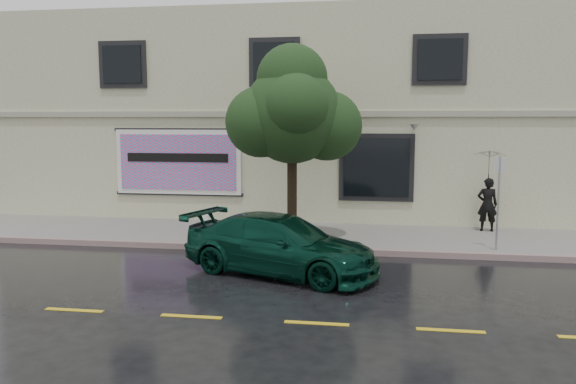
# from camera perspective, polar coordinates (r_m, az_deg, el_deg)

# --- Properties ---
(ground) EXTENTS (90.00, 90.00, 0.00)m
(ground) POSITION_cam_1_polar(r_m,az_deg,el_deg) (13.40, -5.04, -7.46)
(ground) COLOR black
(ground) RESTS_ON ground
(sidewalk) EXTENTS (20.00, 3.50, 0.15)m
(sidewalk) POSITION_cam_1_polar(r_m,az_deg,el_deg) (16.48, -2.37, -4.37)
(sidewalk) COLOR gray
(sidewalk) RESTS_ON ground
(curb) EXTENTS (20.00, 0.18, 0.16)m
(curb) POSITION_cam_1_polar(r_m,az_deg,el_deg) (14.80, -3.66, -5.72)
(curb) COLOR gray
(curb) RESTS_ON ground
(road_marking) EXTENTS (19.00, 0.12, 0.01)m
(road_marking) POSITION_cam_1_polar(r_m,az_deg,el_deg) (10.19, -9.79, -12.35)
(road_marking) COLOR gold
(road_marking) RESTS_ON ground
(building) EXTENTS (20.00, 8.12, 7.00)m
(building) POSITION_cam_1_polar(r_m,az_deg,el_deg) (21.80, 0.49, 7.56)
(building) COLOR beige
(building) RESTS_ON ground
(billboard) EXTENTS (4.30, 0.16, 2.20)m
(billboard) POSITION_cam_1_polar(r_m,az_deg,el_deg) (18.65, -11.12, 3.01)
(billboard) COLOR white
(billboard) RESTS_ON ground
(car) EXTENTS (4.91, 3.40, 1.31)m
(car) POSITION_cam_1_polar(r_m,az_deg,el_deg) (12.56, -0.77, -5.37)
(car) COLOR #072F22
(car) RESTS_ON ground
(pedestrian) EXTENTS (0.59, 0.40, 1.58)m
(pedestrian) POSITION_cam_1_polar(r_m,az_deg,el_deg) (17.52, 19.59, -1.21)
(pedestrian) COLOR black
(pedestrian) RESTS_ON sidewalk
(umbrella) EXTENTS (0.98, 0.98, 0.72)m
(umbrella) POSITION_cam_1_polar(r_m,az_deg,el_deg) (17.39, 19.76, 2.55)
(umbrella) COLOR black
(umbrella) RESTS_ON pedestrian
(street_tree) EXTENTS (2.60, 2.60, 4.71)m
(street_tree) POSITION_cam_1_polar(r_m,az_deg,el_deg) (14.94, 0.42, 7.81)
(street_tree) COLOR black
(street_tree) RESTS_ON sidewalk
(fire_hydrant) EXTENTS (0.29, 0.27, 0.71)m
(fire_hydrant) POSITION_cam_1_polar(r_m,az_deg,el_deg) (15.88, -8.34, -3.35)
(fire_hydrant) COLOR white
(fire_hydrant) RESTS_ON sidewalk
(sign_pole) EXTENTS (0.29, 0.11, 2.38)m
(sign_pole) POSITION_cam_1_polar(r_m,az_deg,el_deg) (14.95, 20.61, -0.14)
(sign_pole) COLOR #9B9DA3
(sign_pole) RESTS_ON sidewalk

